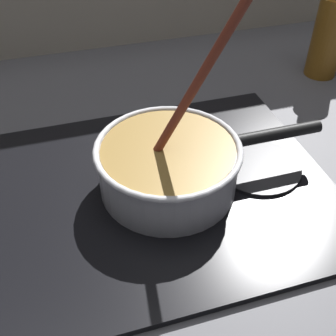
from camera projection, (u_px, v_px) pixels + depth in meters
The scene contains 6 objects.
ground at pixel (165, 293), 0.60m from camera, with size 2.40×1.60×0.04m, color #4C4C51.
hob_plate at pixel (168, 189), 0.73m from camera, with size 0.56×0.48×0.01m, color black.
burner_ring at pixel (168, 184), 0.72m from camera, with size 0.18×0.18×0.01m, color #592D0C.
spare_burner at pixel (258, 166), 0.76m from camera, with size 0.15×0.15×0.01m, color #262628.
cooking_pan at pixel (169, 165), 0.69m from camera, with size 0.40×0.24×0.33m.
oil_bottle at pixel (329, 34), 0.98m from camera, with size 0.08×0.08×0.24m.
Camera 1 is at (-0.09, -0.32, 0.51)m, focal length 44.76 mm.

